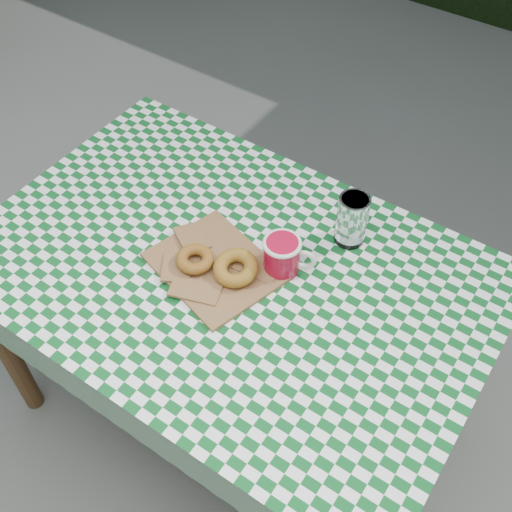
{
  "coord_description": "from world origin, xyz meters",
  "views": [
    {
      "loc": [
        0.81,
        -0.91,
        1.99
      ],
      "look_at": [
        0.23,
        -0.05,
        0.79
      ],
      "focal_mm": 44.18,
      "sensor_mm": 36.0,
      "label": 1
    }
  ],
  "objects": [
    {
      "name": "ground",
      "position": [
        0.0,
        0.0,
        0.0
      ],
      "size": [
        60.0,
        60.0,
        0.0
      ],
      "primitive_type": "plane",
      "color": "#595954",
      "rests_on": "ground"
    },
    {
      "name": "table",
      "position": [
        0.18,
        -0.1,
        0.38
      ],
      "size": [
        1.3,
        0.87,
        0.75
      ],
      "primitive_type": "cube",
      "rotation": [
        0.0,
        0.0,
        0.0
      ],
      "color": "brown",
      "rests_on": "ground"
    },
    {
      "name": "bagel_back",
      "position": [
        0.21,
        -0.12,
        0.79
      ],
      "size": [
        0.13,
        0.13,
        0.04
      ],
      "primitive_type": "torus",
      "rotation": [
        0.0,
        0.0,
        -0.17
      ],
      "color": "#A17121",
      "rests_on": "paper_bag"
    },
    {
      "name": "bagel_front",
      "position": [
        0.11,
        -0.15,
        0.79
      ],
      "size": [
        0.11,
        0.11,
        0.03
      ],
      "primitive_type": "torus",
      "rotation": [
        0.0,
        0.0,
        -0.17
      ],
      "color": "olive",
      "rests_on": "paper_bag"
    },
    {
      "name": "paper_bag",
      "position": [
        0.15,
        -0.12,
        0.76
      ],
      "size": [
        0.37,
        0.32,
        0.02
      ],
      "primitive_type": "cube",
      "rotation": [
        0.0,
        0.0,
        -0.28
      ],
      "color": "olive",
      "rests_on": "tablecloth"
    },
    {
      "name": "coffee_mug",
      "position": [
        0.29,
        -0.03,
        0.81
      ],
      "size": [
        0.23,
        0.23,
        0.1
      ],
      "primitive_type": null,
      "rotation": [
        0.0,
        0.0,
        0.38
      ],
      "color": "#A30A27",
      "rests_on": "tablecloth"
    },
    {
      "name": "tablecloth",
      "position": [
        0.18,
        -0.1,
        0.75
      ],
      "size": [
        1.32,
        0.89,
        0.01
      ],
      "primitive_type": "cube",
      "rotation": [
        0.0,
        0.0,
        0.0
      ],
      "color": "#0C4D1D",
      "rests_on": "table"
    },
    {
      "name": "drinking_glass",
      "position": [
        0.39,
        0.16,
        0.83
      ],
      "size": [
        0.1,
        0.1,
        0.15
      ],
      "primitive_type": "cylinder",
      "rotation": [
        0.0,
        0.0,
        0.35
      ],
      "color": "white",
      "rests_on": "tablecloth"
    }
  ]
}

